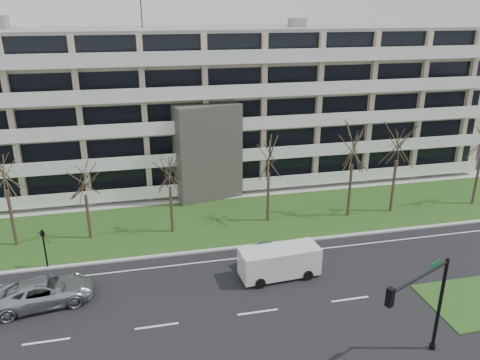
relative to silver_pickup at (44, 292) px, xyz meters
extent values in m
plane|color=black|center=(12.56, -3.77, -0.81)|extent=(160.00, 160.00, 0.00)
cube|color=#2C4A18|center=(12.56, 9.23, -0.78)|extent=(90.00, 10.00, 0.06)
cube|color=#B2B2AD|center=(12.56, 4.23, -0.75)|extent=(90.00, 0.35, 0.12)
cube|color=#B2B2AD|center=(12.56, 14.73, -0.77)|extent=(90.00, 2.00, 0.08)
cube|color=white|center=(12.56, 2.73, -0.81)|extent=(90.00, 0.12, 0.01)
cube|color=#C3B498|center=(12.56, 21.73, 6.69)|extent=(60.00, 12.00, 15.00)
cube|color=gray|center=(12.56, 21.73, 14.34)|extent=(60.50, 12.50, 0.30)
cube|color=#4C4742|center=(12.56, 14.73, 3.69)|extent=(6.39, 3.69, 9.00)
cube|color=black|center=(12.56, 14.53, 1.19)|extent=(4.92, 1.19, 3.50)
cylinder|color=black|center=(7.56, 21.73, 16.19)|extent=(0.10, 0.10, 3.50)
cube|color=black|center=(12.56, 15.71, 1.29)|extent=(58.00, 0.10, 1.80)
cube|color=white|center=(12.56, 15.03, -0.21)|extent=(58.00, 1.40, 0.22)
cube|color=white|center=(12.56, 14.38, 0.39)|extent=(58.00, 0.08, 1.00)
cube|color=black|center=(12.56, 15.71, 4.29)|extent=(58.00, 0.10, 1.80)
cube|color=white|center=(12.56, 15.03, 2.79)|extent=(58.00, 1.40, 0.22)
cube|color=white|center=(12.56, 14.38, 3.39)|extent=(58.00, 0.08, 1.00)
cube|color=black|center=(12.56, 15.71, 7.29)|extent=(58.00, 0.10, 1.80)
cube|color=white|center=(12.56, 15.03, 5.79)|extent=(58.00, 1.40, 0.22)
cube|color=white|center=(12.56, 14.38, 6.39)|extent=(58.00, 0.08, 1.00)
cube|color=black|center=(12.56, 15.71, 10.29)|extent=(58.00, 0.10, 1.80)
cube|color=white|center=(12.56, 15.03, 8.79)|extent=(58.00, 1.40, 0.22)
cube|color=white|center=(12.56, 14.38, 9.39)|extent=(58.00, 0.08, 1.00)
cube|color=black|center=(12.56, 15.71, 13.29)|extent=(58.00, 0.10, 1.80)
cube|color=white|center=(12.56, 15.03, 11.79)|extent=(58.00, 1.40, 0.22)
cube|color=white|center=(12.56, 14.38, 12.39)|extent=(58.00, 0.08, 1.00)
imported|color=#ABADB2|center=(0.00, 0.00, 0.00)|extent=(6.19, 3.54, 1.63)
imported|color=#6592AF|center=(14.91, 1.53, -0.10)|extent=(4.60, 2.66, 1.43)
cube|color=silver|center=(15.00, -0.20, 0.33)|extent=(5.48, 2.34, 1.88)
cube|color=black|center=(15.00, -0.20, 0.87)|extent=(5.07, 2.17, 0.69)
cube|color=silver|center=(17.53, -0.03, 0.18)|extent=(0.47, 1.90, 1.19)
cylinder|color=black|center=(13.39, -1.30, -0.47)|extent=(0.71, 0.29, 0.69)
cylinder|color=black|center=(13.25, 0.68, -0.47)|extent=(0.71, 0.29, 0.69)
cylinder|color=black|center=(16.75, -1.07, -0.47)|extent=(0.71, 0.29, 0.69)
cylinder|color=black|center=(16.62, 0.91, -0.47)|extent=(0.71, 0.29, 0.69)
cylinder|color=black|center=(20.92, -8.90, -0.68)|extent=(0.33, 0.33, 0.28)
cylinder|color=black|center=(20.92, -8.90, 1.94)|extent=(0.18, 0.18, 5.51)
cylinder|color=black|center=(18.74, -9.89, 4.52)|extent=(4.41, 2.08, 0.13)
cube|color=black|center=(16.73, -10.80, 4.33)|extent=(0.39, 0.39, 0.92)
sphere|color=red|center=(16.73, -10.80, 4.63)|extent=(0.18, 0.18, 0.18)
sphere|color=orange|center=(16.73, -10.80, 4.33)|extent=(0.18, 0.18, 0.18)
sphere|color=green|center=(16.73, -10.80, 4.04)|extent=(0.18, 0.18, 0.18)
cube|color=#0C5926|center=(19.91, -9.36, 4.79)|extent=(0.77, 0.37, 0.23)
cylinder|color=black|center=(-0.55, 4.37, 0.68)|extent=(0.12, 0.12, 2.98)
cube|color=black|center=(-0.55, 4.37, 1.87)|extent=(0.33, 0.30, 0.32)
sphere|color=red|center=(-0.55, 4.37, 1.87)|extent=(0.14, 0.14, 0.14)
cylinder|color=#382B21|center=(-3.41, 8.44, 1.46)|extent=(0.24, 0.24, 4.55)
cylinder|color=#382B21|center=(2.08, 8.38, 1.03)|extent=(0.24, 0.24, 3.69)
cylinder|color=#382B21|center=(8.51, 8.07, 1.16)|extent=(0.24, 0.24, 3.95)
cylinder|color=#382B21|center=(16.63, 8.36, 1.37)|extent=(0.24, 0.24, 4.37)
cylinder|color=#382B21|center=(23.76, 7.82, 1.56)|extent=(0.24, 0.24, 4.75)
cylinder|color=#382B21|center=(27.89, 7.85, 1.58)|extent=(0.24, 0.24, 4.78)
cylinder|color=#382B21|center=(36.22, 7.72, 1.57)|extent=(0.24, 0.24, 4.78)
camera|label=1|loc=(6.36, -26.50, 16.48)|focal=35.00mm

